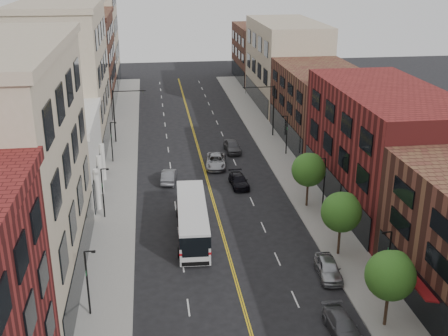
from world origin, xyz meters
name	(u,v)px	position (x,y,z in m)	size (l,w,h in m)	color
sidewalk_left	(120,176)	(-10.00, 35.00, 0.07)	(4.00, 110.00, 0.15)	gray
sidewalk_right	(288,168)	(10.00, 35.00, 0.07)	(4.00, 110.00, 0.15)	gray
bldg_l_tanoffice	(2,177)	(-17.00, 13.00, 9.00)	(10.00, 22.00, 18.00)	tan
bldg_l_white	(49,159)	(-17.00, 31.00, 4.00)	(10.00, 14.00, 8.00)	silver
bldg_l_far_a	(65,79)	(-17.00, 48.00, 9.00)	(10.00, 20.00, 18.00)	tan
bldg_l_far_b	(81,63)	(-17.00, 68.00, 7.50)	(10.00, 20.00, 15.00)	#5A2D24
bldg_l_far_c	(90,34)	(-17.00, 86.00, 10.00)	(10.00, 16.00, 20.00)	tan
bldg_r_mid	(384,148)	(17.00, 24.00, 6.00)	(10.00, 22.00, 12.00)	maroon
bldg_r_far_a	(322,106)	(17.00, 45.00, 5.00)	(10.00, 20.00, 10.00)	#5A2D24
bldg_r_far_b	(286,64)	(17.00, 66.00, 7.00)	(10.00, 22.00, 14.00)	tan
bldg_r_far_c	(262,53)	(17.00, 86.00, 5.50)	(10.00, 18.00, 11.00)	#5A2D24
tree_r_1	(391,274)	(9.39, 4.07, 4.13)	(3.40, 3.40, 5.59)	black
tree_r_2	(342,211)	(9.39, 14.07, 4.13)	(3.40, 3.40, 5.59)	black
tree_r_3	(309,169)	(9.39, 24.07, 4.13)	(3.40, 3.40, 5.59)	black
lamp_l_1	(88,279)	(-10.95, 8.00, 2.97)	(0.81, 0.55, 5.05)	black
lamp_l_2	(103,190)	(-10.95, 24.00, 2.97)	(0.81, 0.55, 5.05)	black
lamp_l_3	(112,140)	(-10.95, 40.00, 2.97)	(0.81, 0.55, 5.05)	black
lamp_r_1	(388,258)	(10.95, 8.00, 2.97)	(0.81, 0.55, 5.05)	black
lamp_r_2	(324,179)	(10.95, 24.00, 2.97)	(0.81, 0.55, 5.05)	black
lamp_r_3	(286,133)	(10.95, 40.00, 2.97)	(0.81, 0.55, 5.05)	black
signal_mast_left	(119,110)	(-10.27, 48.00, 4.65)	(4.49, 0.18, 7.20)	black
signal_mast_right	(269,105)	(10.27, 48.00, 4.65)	(4.49, 0.18, 7.20)	black
city_bus	(192,218)	(-2.77, 19.28, 1.77)	(3.22, 11.96, 3.05)	silver
car_parked_mid	(342,326)	(6.11, 3.59, 0.64)	(1.78, 4.38, 1.27)	#515156
car_parked_far	(328,268)	(7.40, 10.83, 0.73)	(1.73, 4.29, 1.46)	#A1A3A8
car_lane_behind	(169,176)	(-4.40, 32.60, 0.71)	(1.49, 4.29, 1.41)	#54555A
car_lane_a	(239,181)	(3.29, 30.32, 0.64)	(1.79, 4.41, 1.28)	black
car_lane_b	(216,161)	(1.50, 36.80, 0.73)	(2.44, 5.29, 1.47)	#9C9DA3
car_lane_c	(232,146)	(4.26, 42.00, 0.77)	(1.82, 4.54, 1.55)	#444449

